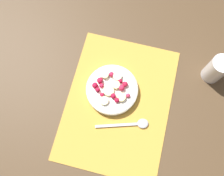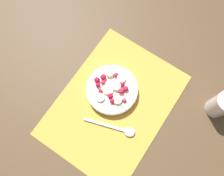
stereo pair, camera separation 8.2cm
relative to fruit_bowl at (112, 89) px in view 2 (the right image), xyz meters
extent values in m
plane|color=#4C3823|center=(-0.04, -0.03, -0.02)|extent=(3.00, 3.00, 0.00)
cube|color=gold|center=(-0.04, -0.03, -0.02)|extent=(0.47, 0.34, 0.01)
cylinder|color=silver|center=(0.00, 0.00, -0.01)|extent=(0.17, 0.17, 0.02)
torus|color=silver|center=(0.00, 0.00, 0.00)|extent=(0.17, 0.17, 0.01)
cylinder|color=white|center=(0.00, 0.00, 0.01)|extent=(0.16, 0.16, 0.00)
cylinder|color=beige|center=(-0.05, 0.01, 0.01)|extent=(0.03, 0.03, 0.01)
cylinder|color=beige|center=(-0.01, 0.01, 0.01)|extent=(0.04, 0.04, 0.01)
cylinder|color=beige|center=(0.04, 0.03, 0.02)|extent=(0.04, 0.04, 0.01)
cylinder|color=beige|center=(0.01, -0.01, 0.02)|extent=(0.04, 0.04, 0.01)
cylinder|color=beige|center=(-0.02, -0.04, 0.02)|extent=(0.04, 0.04, 0.01)
cylinder|color=#F4EAB7|center=(0.04, -0.01, 0.02)|extent=(0.04, 0.04, 0.01)
sphere|color=#B21433|center=(-0.03, -0.01, 0.02)|extent=(0.02, 0.02, 0.02)
sphere|color=red|center=(0.02, -0.04, 0.02)|extent=(0.02, 0.02, 0.02)
sphere|color=#B21433|center=(-0.01, 0.06, 0.02)|extent=(0.02, 0.02, 0.02)
sphere|color=red|center=(0.01, 0.04, 0.02)|extent=(0.02, 0.02, 0.02)
sphere|color=red|center=(-0.03, 0.03, 0.02)|extent=(0.01, 0.01, 0.01)
sphere|color=#DB3356|center=(-0.01, -0.06, 0.02)|extent=(0.01, 0.01, 0.01)
sphere|color=#B21433|center=(-0.02, 0.04, 0.02)|extent=(0.02, 0.02, 0.02)
sphere|color=#B21433|center=(-0.04, -0.03, 0.02)|extent=(0.02, 0.02, 0.02)
sphere|color=#D12347|center=(0.00, 0.03, 0.02)|extent=(0.02, 0.02, 0.02)
sphere|color=#D12347|center=(0.05, 0.01, 0.02)|extent=(0.02, 0.02, 0.02)
sphere|color=#B21433|center=(0.03, -0.02, 0.02)|extent=(0.01, 0.01, 0.01)
sphere|color=#D12347|center=(0.01, -0.03, 0.02)|extent=(0.02, 0.02, 0.02)
cube|color=#B2B2B7|center=(-0.11, -0.04, -0.02)|extent=(0.05, 0.14, 0.00)
ellipsoid|color=#B2B2B7|center=(-0.08, -0.13, -0.01)|extent=(0.04, 0.04, 0.01)
cylinder|color=white|center=(0.14, -0.32, 0.03)|extent=(0.07, 0.07, 0.11)
camera|label=1|loc=(-0.23, -0.06, 0.80)|focal=40.00mm
camera|label=2|loc=(-0.20, -0.13, 0.80)|focal=40.00mm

